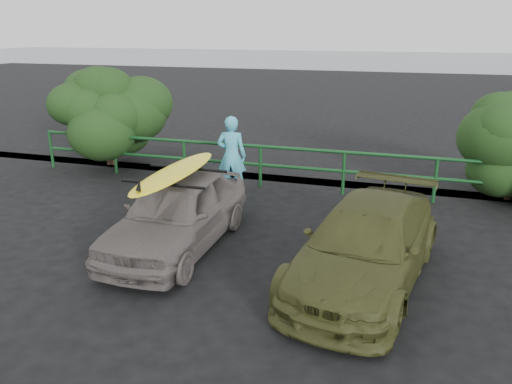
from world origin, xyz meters
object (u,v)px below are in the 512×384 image
man (232,156)px  guardrail (301,169)px  sedan (177,213)px  olive_vehicle (366,245)px  surfboard (175,172)px

man → guardrail: bearing=-159.9°
guardrail → sedan: sedan is taller
olive_vehicle → man: (-3.34, 3.37, 0.32)m
guardrail → surfboard: bearing=-109.9°
guardrail → man: man is taller
sedan → olive_vehicle: size_ratio=0.91×
olive_vehicle → sedan: bearing=-175.6°
sedan → olive_vehicle: bearing=-5.1°
olive_vehicle → man: 4.75m
man → surfboard: bearing=85.0°
sedan → olive_vehicle: (3.25, -0.32, -0.04)m
sedan → man: bearing=92.2°
guardrail → sedan: size_ratio=3.72×
sedan → man: 3.06m
olive_vehicle → surfboard: (-3.25, 0.32, 0.77)m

